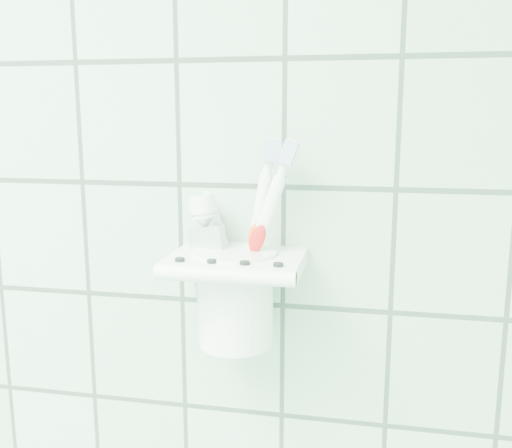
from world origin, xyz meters
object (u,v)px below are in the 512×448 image
holder_bracket (237,263)px  toothpaste_tube (219,256)px  toothbrush_pink (248,237)px  toothbrush_blue (223,234)px  toothbrush_orange (237,236)px  cup (236,294)px

holder_bracket → toothpaste_tube: 0.02m
holder_bracket → toothpaste_tube: size_ratio=0.88×
toothpaste_tube → toothbrush_pink: bearing=14.2°
toothbrush_blue → toothbrush_orange: toothbrush_blue is taller
holder_bracket → toothbrush_orange: bearing=101.5°
toothbrush_pink → toothbrush_orange: 0.01m
holder_bracket → toothbrush_blue: bearing=159.8°
holder_bracket → toothbrush_blue: (-0.02, 0.01, 0.03)m
cup → toothbrush_pink: (0.01, 0.00, 0.06)m
toothbrush_blue → holder_bracket: bearing=-19.2°
holder_bracket → cup: 0.03m
toothbrush_orange → toothpaste_tube: bearing=-166.6°
toothbrush_orange → cup: bearing=-98.4°
toothbrush_orange → toothbrush_blue: bearing=-157.2°
toothbrush_pink → toothpaste_tube: (-0.03, -0.00, -0.02)m
toothbrush_pink → toothbrush_blue: (-0.03, -0.00, 0.00)m
cup → toothpaste_tube: (-0.02, 0.00, 0.04)m
holder_bracket → toothbrush_blue: size_ratio=0.63×
holder_bracket → toothbrush_pink: 0.03m
toothbrush_blue → cup: bearing=-5.3°
cup → toothbrush_pink: 0.06m
holder_bracket → toothbrush_blue: toothbrush_blue is taller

